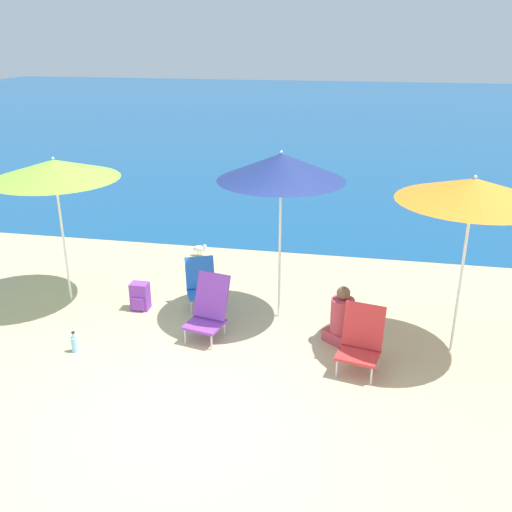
{
  "coord_description": "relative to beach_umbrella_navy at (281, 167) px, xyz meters",
  "views": [
    {
      "loc": [
        1.65,
        -5.03,
        3.91
      ],
      "look_at": [
        0.24,
        2.18,
        1.0
      ],
      "focal_mm": 40.0,
      "sensor_mm": 36.0,
      "label": 1
    }
  ],
  "objects": [
    {
      "name": "ground_plane",
      "position": [
        -0.55,
        -2.37,
        -2.22
      ],
      "size": [
        60.0,
        60.0,
        0.0
      ],
      "primitive_type": "plane",
      "color": "#C6B284"
    },
    {
      "name": "backpack_purple",
      "position": [
        -2.08,
        -0.17,
        -2.01
      ],
      "size": [
        0.26,
        0.23,
        0.42
      ],
      "color": "purple",
      "rests_on": "ground"
    },
    {
      "name": "beach_umbrella_navy",
      "position": [
        0.0,
        0.0,
        0.0
      ],
      "size": [
        1.74,
        1.74,
        2.44
      ],
      "color": "white",
      "rests_on": "ground"
    },
    {
      "name": "person_seated_near",
      "position": [
        0.93,
        -0.56,
        -1.9
      ],
      "size": [
        0.52,
        0.52,
        0.81
      ],
      "rotation": [
        0.0,
        0.0,
        0.88
      ],
      "color": "#BF3F4C",
      "rests_on": "ground"
    },
    {
      "name": "beach_umbrella_orange",
      "position": [
        2.37,
        -0.52,
        -0.06
      ],
      "size": [
        1.81,
        1.81,
        2.34
      ],
      "color": "white",
      "rests_on": "ground"
    },
    {
      "name": "beach_chair_red",
      "position": [
        1.2,
        -1.19,
        -1.81
      ],
      "size": [
        0.59,
        0.59,
        0.83
      ],
      "rotation": [
        0.0,
        0.0,
        -0.21
      ],
      "color": "silver",
      "rests_on": "ground"
    },
    {
      "name": "water_bottle",
      "position": [
        -2.46,
        -1.5,
        -2.11
      ],
      "size": [
        0.09,
        0.09,
        0.29
      ],
      "color": "#8CCCEA",
      "rests_on": "ground"
    },
    {
      "name": "sea_water",
      "position": [
        -0.55,
        22.58,
        -2.22
      ],
      "size": [
        60.0,
        40.0,
        0.01
      ],
      "color": "navy",
      "rests_on": "ground"
    },
    {
      "name": "beach_chair_purple",
      "position": [
        -0.84,
        -0.76,
        -1.8
      ],
      "size": [
        0.58,
        0.66,
        0.87
      ],
      "rotation": [
        0.0,
        0.0,
        -0.22
      ],
      "color": "silver",
      "rests_on": "ground"
    },
    {
      "name": "beach_chair_blue",
      "position": [
        -1.21,
        0.12,
        -1.84
      ],
      "size": [
        0.6,
        0.63,
        0.74
      ],
      "rotation": [
        0.0,
        0.0,
        0.4
      ],
      "color": "silver",
      "rests_on": "ground"
    },
    {
      "name": "beach_umbrella_lime",
      "position": [
        -3.28,
        -0.05,
        -0.16
      ],
      "size": [
        1.86,
        1.86,
        2.24
      ],
      "color": "white",
      "rests_on": "ground"
    },
    {
      "name": "seagull",
      "position": [
        -1.82,
        2.11,
        -2.08
      ],
      "size": [
        0.27,
        0.11,
        0.23
      ],
      "color": "gold",
      "rests_on": "ground"
    }
  ]
}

